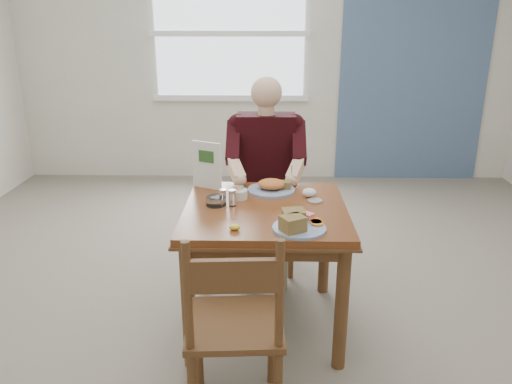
{
  "coord_description": "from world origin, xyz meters",
  "views": [
    {
      "loc": [
        0.0,
        -2.59,
        1.73
      ],
      "look_at": [
        -0.05,
        0.0,
        0.84
      ],
      "focal_mm": 35.0,
      "sensor_mm": 36.0,
      "label": 1
    }
  ],
  "objects_px": {
    "chair_far": "(266,203)",
    "chair_near": "(235,327)",
    "far_plate": "(272,187)",
    "near_plate": "(297,223)",
    "diner": "(266,162)",
    "table": "(265,226)"
  },
  "relations": [
    {
      "from": "diner",
      "to": "far_plate",
      "type": "relative_size",
      "value": 4.59
    },
    {
      "from": "chair_near",
      "to": "diner",
      "type": "xyz_separation_m",
      "value": [
        0.13,
        1.46,
        0.33
      ]
    },
    {
      "from": "table",
      "to": "chair_near",
      "type": "xyz_separation_m",
      "value": [
        -0.13,
        -0.75,
        -0.16
      ]
    },
    {
      "from": "chair_far",
      "to": "diner",
      "type": "relative_size",
      "value": 0.69
    },
    {
      "from": "chair_far",
      "to": "far_plate",
      "type": "bearing_deg",
      "value": -85.58
    },
    {
      "from": "chair_near",
      "to": "far_plate",
      "type": "bearing_deg",
      "value": 80.61
    },
    {
      "from": "far_plate",
      "to": "table",
      "type": "bearing_deg",
      "value": -98.42
    },
    {
      "from": "table",
      "to": "far_plate",
      "type": "relative_size",
      "value": 3.05
    },
    {
      "from": "table",
      "to": "far_plate",
      "type": "xyz_separation_m",
      "value": [
        0.04,
        0.27,
        0.14
      ]
    },
    {
      "from": "far_plate",
      "to": "near_plate",
      "type": "bearing_deg",
      "value": -78.85
    },
    {
      "from": "diner",
      "to": "table",
      "type": "bearing_deg",
      "value": -90.0
    },
    {
      "from": "chair_near",
      "to": "near_plate",
      "type": "bearing_deg",
      "value": 57.23
    },
    {
      "from": "table",
      "to": "diner",
      "type": "bearing_deg",
      "value": 90.0
    },
    {
      "from": "near_plate",
      "to": "chair_far",
      "type": "bearing_deg",
      "value": 97.99
    },
    {
      "from": "table",
      "to": "chair_far",
      "type": "bearing_deg",
      "value": 90.0
    },
    {
      "from": "chair_far",
      "to": "far_plate",
      "type": "distance_m",
      "value": 0.6
    },
    {
      "from": "chair_far",
      "to": "near_plate",
      "type": "bearing_deg",
      "value": -82.01
    },
    {
      "from": "diner",
      "to": "far_plate",
      "type": "distance_m",
      "value": 0.44
    },
    {
      "from": "diner",
      "to": "far_plate",
      "type": "height_order",
      "value": "diner"
    },
    {
      "from": "near_plate",
      "to": "far_plate",
      "type": "relative_size",
      "value": 1.16
    },
    {
      "from": "chair_near",
      "to": "near_plate",
      "type": "relative_size",
      "value": 2.72
    },
    {
      "from": "chair_far",
      "to": "chair_near",
      "type": "xyz_separation_m",
      "value": [
        -0.13,
        -1.55,
        0.0
      ]
    }
  ]
}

